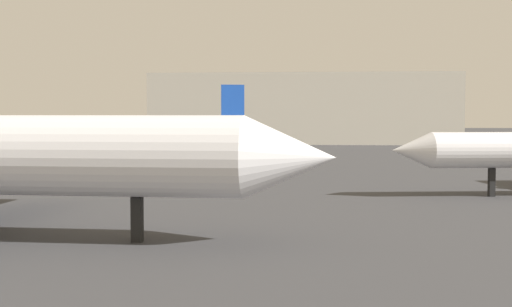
# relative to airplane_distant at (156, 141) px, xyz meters

# --- Properties ---
(airplane_distant) EXTENTS (26.53, 26.73, 9.58)m
(airplane_distant) POSITION_rel_airplane_distant_xyz_m (0.00, 0.00, 0.00)
(airplane_distant) COLOR #B2BCCC
(airplane_distant) RESTS_ON ground_plane
(terminal_building) EXTENTS (63.67, 26.68, 14.60)m
(terminal_building) POSITION_rel_airplane_distant_xyz_m (15.31, 74.70, 4.12)
(terminal_building) COLOR beige
(terminal_building) RESTS_ON ground_plane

